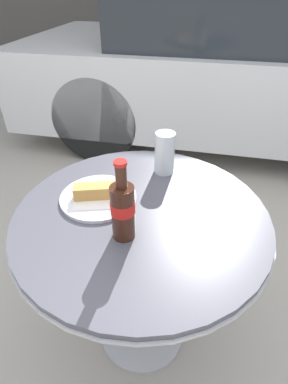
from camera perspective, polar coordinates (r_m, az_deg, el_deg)
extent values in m
plane|color=#A8A093|center=(1.50, -0.36, -24.87)|extent=(30.00, 30.00, 0.00)
cylinder|color=#B7B7BC|center=(1.49, -0.36, -24.68)|extent=(0.37, 0.37, 0.02)
cylinder|color=#B7B7BC|center=(1.20, -0.42, -16.78)|extent=(0.08, 0.08, 0.66)
cylinder|color=#B7B7BC|center=(0.96, -0.51, -5.00)|extent=(0.81, 0.81, 0.01)
cylinder|color=#4C4C56|center=(0.95, -0.52, -4.32)|extent=(0.80, 0.80, 0.02)
cylinder|color=#3D1E14|center=(0.81, -4.02, -3.95)|extent=(0.07, 0.07, 0.17)
cylinder|color=red|center=(0.80, -4.08, -2.85)|extent=(0.07, 0.07, 0.04)
cylinder|color=#3D1E14|center=(0.74, -4.40, 2.97)|extent=(0.03, 0.03, 0.07)
cylinder|color=red|center=(0.72, -4.54, 5.53)|extent=(0.03, 0.03, 0.01)
cylinder|color=#C68923|center=(1.10, 3.91, 6.63)|extent=(0.07, 0.07, 0.12)
cylinder|color=silver|center=(1.10, 3.95, 7.41)|extent=(0.07, 0.07, 0.16)
cylinder|color=white|center=(1.00, -8.69, -0.98)|extent=(0.25, 0.25, 0.01)
cube|color=white|center=(1.00, -8.72, -0.66)|extent=(0.18, 0.18, 0.00)
cube|color=#C68E47|center=(0.98, -8.94, 0.22)|extent=(0.16, 0.09, 0.04)
cube|color=silver|center=(3.06, 21.10, 19.14)|extent=(4.18, 1.69, 0.65)
cube|color=#23282D|center=(2.94, 19.21, 30.14)|extent=(2.00, 1.49, 0.47)
cylinder|color=black|center=(3.89, -1.03, 22.14)|extent=(0.70, 0.20, 0.70)
cylinder|color=black|center=(2.54, -8.92, 13.71)|extent=(0.70, 0.20, 0.70)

